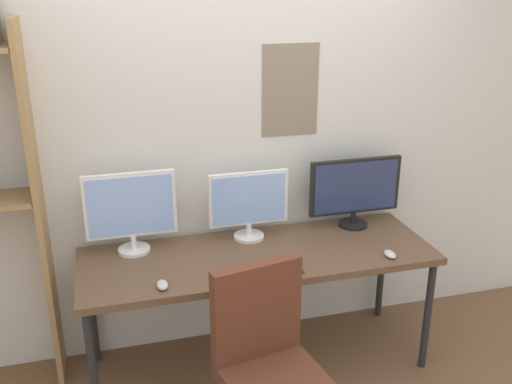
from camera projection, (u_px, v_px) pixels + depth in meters
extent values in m
cube|color=silver|center=(239.00, 138.00, 3.42)|extent=(4.38, 0.10, 2.60)
cube|color=gray|center=(290.00, 90.00, 3.35)|extent=(0.34, 0.01, 0.53)
cube|color=brown|center=(258.00, 256.00, 3.24)|extent=(1.98, 0.68, 0.04)
cylinder|color=#262628|center=(93.00, 371.00, 2.88)|extent=(0.04, 0.04, 0.70)
cylinder|color=#262628|center=(427.00, 316.00, 3.35)|extent=(0.04, 0.04, 0.70)
cylinder|color=#262628|center=(92.00, 310.00, 3.40)|extent=(0.04, 0.04, 0.70)
cylinder|color=#262628|center=(381.00, 269.00, 3.87)|extent=(0.04, 0.04, 0.70)
cube|color=#9E7A4C|center=(41.00, 214.00, 3.06)|extent=(0.03, 0.28, 2.02)
cube|color=#592D1E|center=(276.00, 384.00, 2.61)|extent=(0.52, 0.52, 0.08)
cube|color=#592D1E|center=(257.00, 310.00, 2.67)|extent=(0.45, 0.16, 0.48)
cylinder|color=silver|center=(134.00, 250.00, 3.26)|extent=(0.18, 0.18, 0.02)
cylinder|color=silver|center=(134.00, 242.00, 3.24)|extent=(0.03, 0.03, 0.08)
cube|color=silver|center=(130.00, 205.00, 3.16)|extent=(0.50, 0.03, 0.37)
cube|color=#8CB2F2|center=(131.00, 206.00, 3.15)|extent=(0.46, 0.01, 0.33)
cylinder|color=silver|center=(249.00, 236.00, 3.42)|extent=(0.18, 0.18, 0.02)
cylinder|color=silver|center=(249.00, 229.00, 3.41)|extent=(0.03, 0.03, 0.07)
cube|color=silver|center=(248.00, 198.00, 3.34)|extent=(0.47, 0.03, 0.32)
cube|color=#8CB2F2|center=(249.00, 199.00, 3.33)|extent=(0.43, 0.01, 0.29)
cylinder|color=black|center=(353.00, 224.00, 3.59)|extent=(0.18, 0.18, 0.02)
cylinder|color=black|center=(353.00, 218.00, 3.57)|extent=(0.03, 0.03, 0.07)
cube|color=black|center=(355.00, 186.00, 3.50)|extent=(0.58, 0.03, 0.35)
cube|color=navy|center=(356.00, 187.00, 3.49)|extent=(0.53, 0.01, 0.31)
cube|color=#38383D|center=(270.00, 271.00, 3.03)|extent=(0.33, 0.13, 0.02)
ellipsoid|color=silver|center=(162.00, 285.00, 2.87)|extent=(0.06, 0.10, 0.03)
ellipsoid|color=silver|center=(390.00, 254.00, 3.19)|extent=(0.06, 0.10, 0.03)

